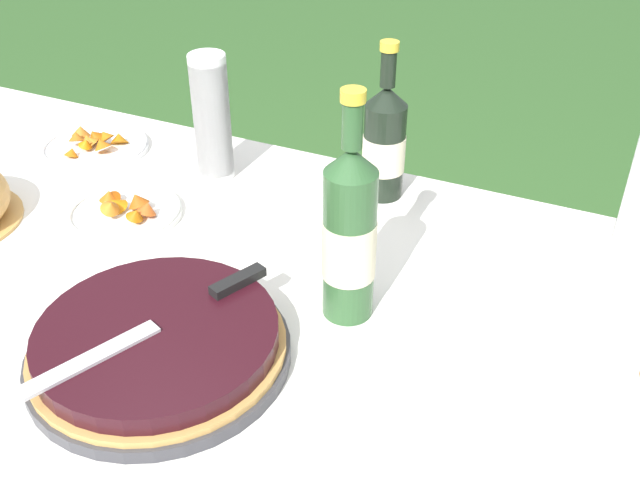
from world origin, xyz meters
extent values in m
cube|color=brown|center=(0.00, 0.00, 0.66)|extent=(1.82, 1.15, 0.03)
cylinder|color=brown|center=(-0.85, 0.51, 0.32)|extent=(0.06, 0.06, 0.65)
cube|color=white|center=(0.00, 0.00, 0.68)|extent=(1.83, 1.16, 0.00)
cube|color=white|center=(0.00, 0.58, 0.63)|extent=(1.83, 0.00, 0.10)
cylinder|color=#38383D|center=(0.11, -0.09, 0.70)|extent=(0.37, 0.37, 0.02)
cylinder|color=tan|center=(0.11, -0.09, 0.71)|extent=(0.35, 0.35, 0.01)
cylinder|color=black|center=(0.11, -0.09, 0.73)|extent=(0.33, 0.33, 0.03)
cube|color=silver|center=(0.07, -0.18, 0.75)|extent=(0.10, 0.19, 0.00)
cube|color=black|center=(0.16, 0.04, 0.75)|extent=(0.05, 0.09, 0.01)
cylinder|color=white|center=(-0.11, 0.40, 0.73)|extent=(0.07, 0.07, 0.09)
cylinder|color=white|center=(-0.11, 0.40, 0.75)|extent=(0.07, 0.07, 0.09)
cylinder|color=white|center=(-0.11, 0.40, 0.76)|extent=(0.07, 0.07, 0.09)
cylinder|color=white|center=(-0.11, 0.40, 0.77)|extent=(0.07, 0.07, 0.09)
cylinder|color=white|center=(-0.11, 0.40, 0.79)|extent=(0.07, 0.07, 0.09)
cylinder|color=white|center=(-0.11, 0.40, 0.80)|extent=(0.07, 0.07, 0.09)
cylinder|color=white|center=(-0.11, 0.40, 0.81)|extent=(0.07, 0.07, 0.09)
cylinder|color=white|center=(-0.11, 0.40, 0.82)|extent=(0.07, 0.07, 0.09)
cylinder|color=white|center=(-0.11, 0.40, 0.84)|extent=(0.07, 0.07, 0.09)
cylinder|color=white|center=(-0.11, 0.40, 0.85)|extent=(0.07, 0.07, 0.09)
cylinder|color=white|center=(-0.11, 0.40, 0.86)|extent=(0.07, 0.07, 0.09)
cylinder|color=white|center=(-0.11, 0.40, 0.88)|extent=(0.07, 0.07, 0.09)
cylinder|color=white|center=(-0.11, 0.40, 0.89)|extent=(0.07, 0.07, 0.09)
torus|color=white|center=(-0.11, 0.40, 0.94)|extent=(0.07, 0.07, 0.01)
cylinder|color=#2D562D|center=(0.30, 0.12, 0.81)|extent=(0.08, 0.08, 0.24)
cylinder|color=beige|center=(0.30, 0.12, 0.80)|extent=(0.08, 0.08, 0.09)
cone|color=#2D562D|center=(0.30, 0.12, 0.94)|extent=(0.08, 0.08, 0.04)
cylinder|color=#2D562D|center=(0.30, 0.12, 0.99)|extent=(0.03, 0.03, 0.07)
cylinder|color=gold|center=(0.30, 0.12, 1.03)|extent=(0.03, 0.03, 0.02)
cylinder|color=black|center=(0.22, 0.48, 0.78)|extent=(0.08, 0.08, 0.18)
cylinder|color=beige|center=(0.22, 0.48, 0.77)|extent=(0.08, 0.08, 0.07)
cone|color=black|center=(0.22, 0.48, 0.89)|extent=(0.08, 0.08, 0.04)
cylinder|color=black|center=(0.22, 0.48, 0.94)|extent=(0.03, 0.03, 0.06)
cylinder|color=gold|center=(0.22, 0.48, 0.98)|extent=(0.03, 0.03, 0.02)
cylinder|color=white|center=(-0.18, 0.20, 0.69)|extent=(0.21, 0.21, 0.01)
torus|color=white|center=(-0.18, 0.20, 0.70)|extent=(0.21, 0.21, 0.01)
cone|color=#C2541C|center=(-0.13, 0.20, 0.72)|extent=(0.05, 0.05, 0.04)
cone|color=orange|center=(-0.18, 0.17, 0.72)|extent=(0.05, 0.05, 0.04)
cone|color=#BA4C0A|center=(-0.22, 0.21, 0.71)|extent=(0.05, 0.05, 0.04)
cone|color=#BA5D0B|center=(-0.13, 0.17, 0.72)|extent=(0.04, 0.04, 0.03)
cone|color=#C75813|center=(-0.22, 0.21, 0.71)|extent=(0.05, 0.05, 0.03)
cone|color=orange|center=(-0.20, 0.19, 0.71)|extent=(0.05, 0.06, 0.04)
cone|color=#AB4D12|center=(-0.16, 0.21, 0.72)|extent=(0.05, 0.04, 0.03)
cylinder|color=white|center=(-0.41, 0.39, 0.69)|extent=(0.23, 0.23, 0.01)
torus|color=white|center=(-0.41, 0.39, 0.70)|extent=(0.22, 0.22, 0.01)
cone|color=#B66311|center=(-0.39, 0.41, 0.72)|extent=(0.05, 0.05, 0.04)
cone|color=#A74E0B|center=(-0.42, 0.40, 0.72)|extent=(0.04, 0.04, 0.04)
cone|color=#C76E21|center=(-0.42, 0.38, 0.71)|extent=(0.05, 0.05, 0.04)
cone|color=#C66D12|center=(-0.43, 0.39, 0.71)|extent=(0.06, 0.06, 0.05)
cone|color=#BD681A|center=(-0.41, 0.38, 0.71)|extent=(0.04, 0.04, 0.03)
cone|color=#C36E22|center=(-0.46, 0.40, 0.72)|extent=(0.06, 0.06, 0.03)
cone|color=#B16118|center=(-0.44, 0.37, 0.72)|extent=(0.05, 0.04, 0.04)
cone|color=#BE5E12|center=(-0.37, 0.37, 0.72)|extent=(0.05, 0.05, 0.04)
cone|color=#B96A0F|center=(-0.37, 0.42, 0.71)|extent=(0.06, 0.05, 0.05)
cone|color=#C36110|center=(-0.42, 0.33, 0.71)|extent=(0.04, 0.04, 0.03)
cone|color=#D06D0B|center=(-0.41, 0.36, 0.72)|extent=(0.04, 0.04, 0.03)
camera|label=1|loc=(0.62, -0.66, 1.37)|focal=40.00mm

